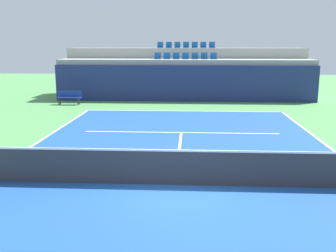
# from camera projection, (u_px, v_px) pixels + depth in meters

# --- Properties ---
(ground_plane) EXTENTS (80.00, 80.00, 0.00)m
(ground_plane) POSITION_uv_depth(u_px,v_px,m) (175.00, 185.00, 10.59)
(ground_plane) COLOR #4C8C4C
(court_surface) EXTENTS (11.00, 24.00, 0.01)m
(court_surface) POSITION_uv_depth(u_px,v_px,m) (175.00, 185.00, 10.59)
(court_surface) COLOR #1E4C99
(court_surface) RESTS_ON ground_plane
(baseline_far) EXTENTS (11.00, 0.10, 0.00)m
(baseline_far) POSITION_uv_depth(u_px,v_px,m) (184.00, 111.00, 22.27)
(baseline_far) COLOR white
(baseline_far) RESTS_ON court_surface
(service_line_far) EXTENTS (8.26, 0.10, 0.00)m
(service_line_far) POSITION_uv_depth(u_px,v_px,m) (181.00, 133.00, 16.85)
(service_line_far) COLOR white
(service_line_far) RESTS_ON court_surface
(centre_service_line) EXTENTS (0.10, 6.40, 0.00)m
(centre_service_line) POSITION_uv_depth(u_px,v_px,m) (179.00, 153.00, 13.72)
(centre_service_line) COLOR white
(centre_service_line) RESTS_ON court_surface
(back_wall) EXTENTS (17.11, 0.30, 2.37)m
(back_wall) POSITION_uv_depth(u_px,v_px,m) (185.00, 83.00, 25.86)
(back_wall) COLOR navy
(back_wall) RESTS_ON ground_plane
(stands_tier_lower) EXTENTS (17.11, 2.40, 2.70)m
(stands_tier_lower) POSITION_uv_depth(u_px,v_px,m) (185.00, 79.00, 27.15)
(stands_tier_lower) COLOR #9E9E99
(stands_tier_lower) RESTS_ON ground_plane
(stands_tier_upper) EXTENTS (17.11, 2.40, 3.43)m
(stands_tier_upper) POSITION_uv_depth(u_px,v_px,m) (186.00, 71.00, 29.42)
(stands_tier_upper) COLOR #9E9E99
(stands_tier_upper) RESTS_ON ground_plane
(seating_row_lower) EXTENTS (4.25, 0.44, 0.44)m
(seating_row_lower) POSITION_uv_depth(u_px,v_px,m) (185.00, 57.00, 26.94)
(seating_row_lower) COLOR #145193
(seating_row_lower) RESTS_ON stands_tier_lower
(seating_row_upper) EXTENTS (4.25, 0.44, 0.44)m
(seating_row_upper) POSITION_uv_depth(u_px,v_px,m) (186.00, 46.00, 29.14)
(seating_row_upper) COLOR #145193
(seating_row_upper) RESTS_ON stands_tier_upper
(tennis_net) EXTENTS (11.08, 0.08, 1.07)m
(tennis_net) POSITION_uv_depth(u_px,v_px,m) (175.00, 167.00, 10.49)
(tennis_net) COLOR black
(tennis_net) RESTS_ON court_surface
(player_bench) EXTENTS (1.50, 0.40, 0.85)m
(player_bench) POSITION_uv_depth(u_px,v_px,m) (69.00, 96.00, 24.68)
(player_bench) COLOR navy
(player_bench) RESTS_ON ground_plane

